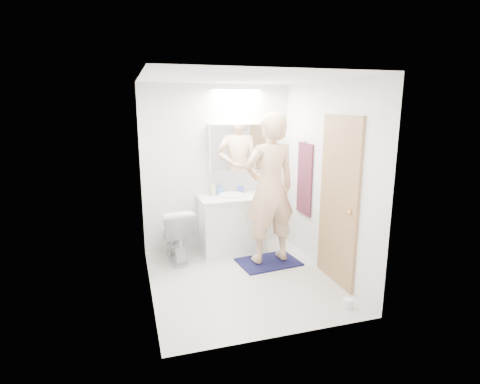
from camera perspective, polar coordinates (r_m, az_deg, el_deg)
name	(u,v)px	position (r m, az deg, el deg)	size (l,w,h in m)	color
floor	(242,279)	(4.85, 0.30, -12.88)	(2.50, 2.50, 0.00)	silver
ceiling	(242,78)	(4.37, 0.33, 16.74)	(2.50, 2.50, 0.00)	white
wall_back	(217,168)	(5.64, -3.43, 3.65)	(2.50, 2.50, 0.00)	white
wall_front	(285,213)	(3.32, 6.69, -3.13)	(2.50, 2.50, 0.00)	white
wall_left	(146,190)	(4.27, -13.94, 0.23)	(2.50, 2.50, 0.00)	white
wall_right	(326,179)	(4.89, 12.74, 1.88)	(2.50, 2.50, 0.00)	white
vanity_cabinet	(232,225)	(5.60, -1.21, -4.94)	(0.90, 0.55, 0.78)	white
countertop	(232,198)	(5.49, -1.23, -0.87)	(0.95, 0.58, 0.04)	white
sink_basin	(231,195)	(5.51, -1.31, -0.44)	(0.36, 0.36, 0.03)	white
faucet	(228,188)	(5.67, -1.83, 0.62)	(0.02, 0.02, 0.16)	silver
medicine_cabinet	(238,147)	(5.60, -0.29, 6.70)	(0.88, 0.14, 0.70)	white
mirror_panel	(240,148)	(5.53, -0.06, 6.62)	(0.84, 0.01, 0.66)	silver
toilet	(176,234)	(5.34, -9.60, -6.19)	(0.42, 0.74, 0.75)	white
bath_rug	(268,262)	(5.30, 4.27, -10.40)	(0.80, 0.55, 0.02)	#131238
person	(270,189)	(4.99, 4.47, 0.45)	(0.72, 0.47, 1.97)	#E3B588
door	(338,201)	(4.63, 14.52, -1.38)	(0.04, 0.80, 2.00)	tan
door_knob	(349,213)	(4.37, 16.06, -2.98)	(0.06, 0.06, 0.06)	gold
towel	(304,179)	(5.37, 9.62, 1.93)	(0.02, 0.42, 1.00)	#14163F
towel_hook	(305,142)	(5.29, 9.71, 7.45)	(0.02, 0.02, 0.07)	silver
soap_bottle_a	(213,188)	(5.54, -4.05, 0.55)	(0.08, 0.08, 0.21)	beige
soap_bottle_b	(220,188)	(5.60, -3.06, 0.53)	(0.08, 0.08, 0.18)	#5984BF
toothbrush_cup	(241,190)	(5.67, 0.11, 0.31)	(0.11, 0.11, 0.10)	#425EC6
toilet_paper_roll	(348,303)	(4.37, 15.80, -15.73)	(0.11, 0.11, 0.10)	white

